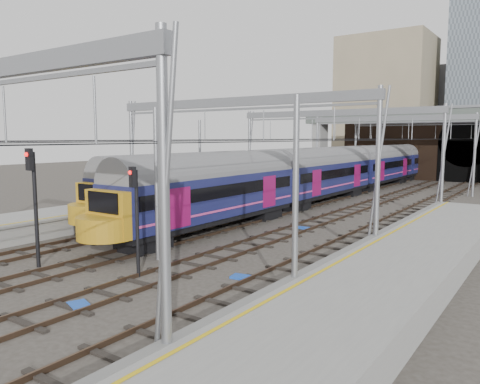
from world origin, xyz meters
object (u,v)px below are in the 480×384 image
Objects in this scene: train_main at (357,169)px; train_second at (292,172)px; signal_near_left at (34,194)px; signal_near_centre at (135,207)px.

train_second is at bearing -122.16° from train_main.
train_second is 8.90× the size of signal_near_left.
train_main is at bearing 112.36° from signal_near_centre.
train_second is at bearing 98.61° from signal_near_left.
signal_near_left is 1.15× the size of signal_near_centre.
train_second is 10.26× the size of signal_near_centre.
signal_near_left is at bearing -145.93° from signal_near_centre.
signal_near_left is at bearing -92.42° from train_main.
signal_near_centre is at bearing -74.70° from train_second.
train_second is at bearing 122.01° from signal_near_centre.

